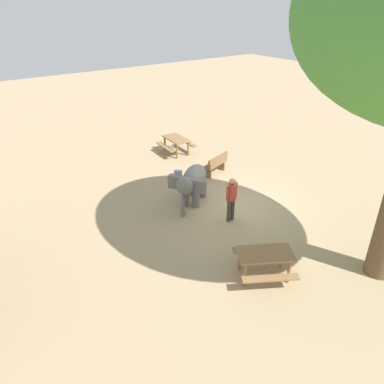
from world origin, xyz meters
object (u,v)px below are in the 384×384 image
at_px(picnic_table_near, 265,259).
at_px(feed_bucket, 178,173).
at_px(elephant, 192,182).
at_px(wooden_bench, 216,164).
at_px(person_handler, 231,196).
at_px(picnic_table_far, 176,142).

relative_size(picnic_table_near, feed_bucket, 5.68).
xyz_separation_m(elephant, feed_bucket, (2.25, -0.87, -0.75)).
relative_size(wooden_bench, picnic_table_near, 0.71).
xyz_separation_m(elephant, person_handler, (-1.72, -0.38, 0.04)).
height_order(wooden_bench, picnic_table_near, wooden_bench).
distance_m(person_handler, wooden_bench, 3.81).
xyz_separation_m(picnic_table_near, feed_bucket, (6.69, -1.66, -0.43)).
bearing_deg(picnic_table_near, person_handler, -82.61).
relative_size(person_handler, picnic_table_near, 0.79).
bearing_deg(picnic_table_far, picnic_table_near, -15.75).
height_order(picnic_table_near, picnic_table_far, same).
height_order(wooden_bench, feed_bucket, wooden_bench).
bearing_deg(picnic_table_near, picnic_table_far, -78.42).
bearing_deg(person_handler, feed_bucket, -13.28).
xyz_separation_m(wooden_bench, picnic_table_far, (3.04, 0.04, 0.12)).
height_order(person_handler, feed_bucket, person_handler).
bearing_deg(person_handler, elephant, 6.15).
distance_m(picnic_table_far, feed_bucket, 2.75).
relative_size(wooden_bench, feed_bucket, 4.04).
bearing_deg(elephant, picnic_table_far, -150.39).
distance_m(elephant, picnic_table_near, 4.52).
bearing_deg(elephant, person_handler, 69.04).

